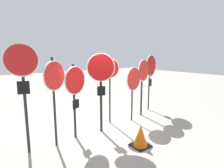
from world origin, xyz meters
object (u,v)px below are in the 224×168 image
at_px(stop_sign_0, 23,75).
at_px(traffic_cone_0, 141,136).
at_px(stop_sign_7, 151,70).
at_px(stop_sign_6, 143,75).
at_px(stop_sign_3, 101,77).
at_px(stop_sign_4, 110,74).
at_px(stop_sign_1, 55,83).
at_px(stop_sign_5, 134,81).
at_px(stop_sign_2, 75,87).

relative_size(stop_sign_0, traffic_cone_0, 4.49).
relative_size(stop_sign_7, traffic_cone_0, 4.05).
xyz_separation_m(stop_sign_0, stop_sign_6, (4.29, 0.20, -0.33)).
bearing_deg(stop_sign_6, stop_sign_0, 166.89).
distance_m(stop_sign_0, stop_sign_6, 4.31).
relative_size(stop_sign_3, traffic_cone_0, 4.14).
distance_m(stop_sign_4, traffic_cone_0, 2.32).
bearing_deg(stop_sign_7, stop_sign_0, 169.96).
relative_size(stop_sign_3, stop_sign_6, 1.10).
relative_size(stop_sign_1, traffic_cone_0, 3.95).
xyz_separation_m(stop_sign_3, stop_sign_6, (2.17, 0.28, -0.13)).
height_order(stop_sign_5, stop_sign_6, stop_sign_6).
bearing_deg(stop_sign_4, stop_sign_2, -159.15).
xyz_separation_m(stop_sign_1, stop_sign_3, (1.42, 0.00, 0.04)).
bearing_deg(stop_sign_7, traffic_cone_0, -159.27).
distance_m(stop_sign_1, traffic_cone_0, 2.64).
bearing_deg(stop_sign_7, stop_sign_4, 168.98).
bearing_deg(stop_sign_0, stop_sign_3, 18.10).
height_order(stop_sign_7, traffic_cone_0, stop_sign_7).
distance_m(stop_sign_2, stop_sign_6, 2.98).
height_order(stop_sign_1, stop_sign_3, stop_sign_3).
bearing_deg(stop_sign_3, stop_sign_7, 37.87).
height_order(stop_sign_3, traffic_cone_0, stop_sign_3).
bearing_deg(stop_sign_0, stop_sign_1, 13.55).
bearing_deg(stop_sign_3, traffic_cone_0, -50.28).
distance_m(stop_sign_3, stop_sign_7, 3.04).
xyz_separation_m(stop_sign_4, stop_sign_6, (1.51, -0.12, -0.13)).
height_order(stop_sign_3, stop_sign_5, stop_sign_3).
height_order(stop_sign_2, stop_sign_4, stop_sign_4).
height_order(stop_sign_0, stop_sign_5, stop_sign_0).
height_order(stop_sign_1, stop_sign_4, stop_sign_1).
height_order(stop_sign_6, stop_sign_7, stop_sign_7).
xyz_separation_m(stop_sign_3, traffic_cone_0, (0.32, -1.38, -1.47)).
relative_size(stop_sign_6, traffic_cone_0, 3.76).
distance_m(stop_sign_1, stop_sign_4, 2.11).
distance_m(stop_sign_4, stop_sign_7, 2.33).
bearing_deg(stop_sign_4, stop_sign_1, -159.17).
relative_size(stop_sign_5, stop_sign_6, 0.89).
relative_size(stop_sign_1, stop_sign_7, 0.98).
xyz_separation_m(stop_sign_5, stop_sign_6, (0.72, 0.20, 0.15)).
distance_m(stop_sign_0, stop_sign_1, 0.75).
relative_size(stop_sign_0, stop_sign_5, 1.34).
xyz_separation_m(stop_sign_1, stop_sign_6, (3.59, 0.28, -0.09)).
height_order(stop_sign_3, stop_sign_4, stop_sign_3).
distance_m(stop_sign_7, traffic_cone_0, 3.63).
height_order(stop_sign_1, stop_sign_2, stop_sign_1).
bearing_deg(stop_sign_0, stop_sign_5, 20.17).
height_order(stop_sign_4, traffic_cone_0, stop_sign_4).
height_order(stop_sign_4, stop_sign_5, stop_sign_4).
relative_size(stop_sign_1, stop_sign_3, 0.96).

